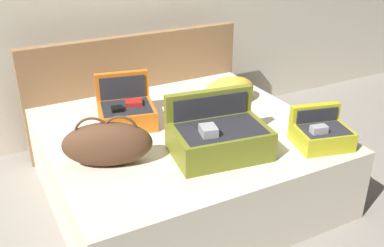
{
  "coord_description": "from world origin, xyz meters",
  "views": [
    {
      "loc": [
        -1.28,
        -2.17,
        1.96
      ],
      "look_at": [
        0.0,
        0.27,
        0.63
      ],
      "focal_mm": 41.67,
      "sensor_mm": 36.0,
      "label": 1
    }
  ],
  "objects_px": {
    "hard_case_large": "(219,137)",
    "pillow_near_headboard": "(229,90)",
    "bed": "(184,160)",
    "duffel_bag": "(107,144)",
    "hard_case_small": "(321,133)",
    "hard_case_medium": "(126,111)"
  },
  "relations": [
    {
      "from": "hard_case_large",
      "to": "pillow_near_headboard",
      "type": "xyz_separation_m",
      "value": [
        0.52,
        0.7,
        -0.02
      ]
    },
    {
      "from": "bed",
      "to": "duffel_bag",
      "type": "relative_size",
      "value": 3.25
    },
    {
      "from": "bed",
      "to": "hard_case_small",
      "type": "xyz_separation_m",
      "value": [
        0.71,
        -0.64,
        0.35
      ]
    },
    {
      "from": "bed",
      "to": "pillow_near_headboard",
      "type": "distance_m",
      "value": 0.72
    },
    {
      "from": "hard_case_medium",
      "to": "hard_case_small",
      "type": "bearing_deg",
      "value": -29.25
    },
    {
      "from": "duffel_bag",
      "to": "hard_case_medium",
      "type": "bearing_deg",
      "value": 59.17
    },
    {
      "from": "bed",
      "to": "hard_case_large",
      "type": "bearing_deg",
      "value": -84.48
    },
    {
      "from": "duffel_bag",
      "to": "pillow_near_headboard",
      "type": "distance_m",
      "value": 1.29
    },
    {
      "from": "hard_case_small",
      "to": "hard_case_large",
      "type": "bearing_deg",
      "value": 176.37
    },
    {
      "from": "bed",
      "to": "hard_case_small",
      "type": "height_order",
      "value": "hard_case_small"
    },
    {
      "from": "duffel_bag",
      "to": "pillow_near_headboard",
      "type": "bearing_deg",
      "value": 22.99
    },
    {
      "from": "bed",
      "to": "duffel_bag",
      "type": "distance_m",
      "value": 0.78
    },
    {
      "from": "hard_case_large",
      "to": "hard_case_small",
      "type": "height_order",
      "value": "hard_case_large"
    },
    {
      "from": "bed",
      "to": "hard_case_small",
      "type": "distance_m",
      "value": 1.01
    },
    {
      "from": "duffel_bag",
      "to": "hard_case_large",
      "type": "bearing_deg",
      "value": -16.21
    },
    {
      "from": "hard_case_large",
      "to": "duffel_bag",
      "type": "distance_m",
      "value": 0.7
    },
    {
      "from": "pillow_near_headboard",
      "to": "hard_case_medium",
      "type": "bearing_deg",
      "value": 179.94
    },
    {
      "from": "hard_case_small",
      "to": "duffel_bag",
      "type": "bearing_deg",
      "value": 177.24
    },
    {
      "from": "hard_case_large",
      "to": "hard_case_small",
      "type": "relative_size",
      "value": 1.58
    },
    {
      "from": "hard_case_large",
      "to": "duffel_bag",
      "type": "bearing_deg",
      "value": 171.79
    },
    {
      "from": "hard_case_medium",
      "to": "duffel_bag",
      "type": "distance_m",
      "value": 0.59
    },
    {
      "from": "hard_case_large",
      "to": "pillow_near_headboard",
      "type": "height_order",
      "value": "hard_case_large"
    }
  ]
}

